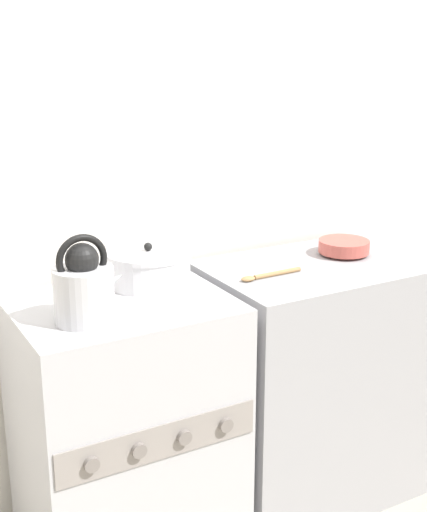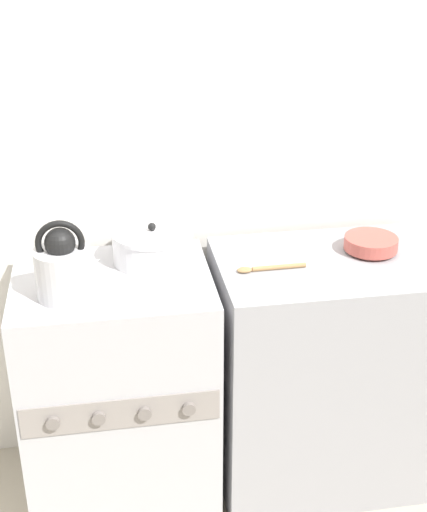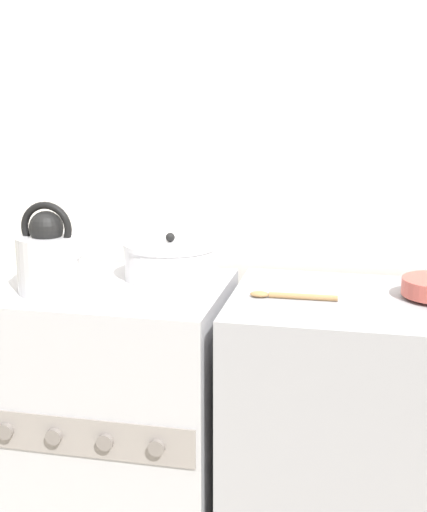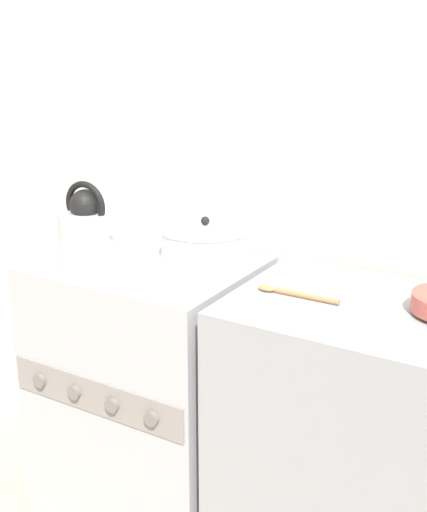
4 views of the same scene
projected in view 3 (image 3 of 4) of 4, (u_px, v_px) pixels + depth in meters
The scene contains 6 objects.
wall_back at pixel (144, 157), 2.32m from camera, with size 7.00×0.06×2.50m.
stove at pixel (116, 429), 2.18m from camera, with size 0.66×0.55×0.91m.
counter at pixel (369, 454), 2.03m from camera, with size 0.79×0.54×0.91m.
kettle at pixel (48, 257), 1.99m from camera, with size 0.21×0.17×0.26m.
cooking_pot at pixel (171, 260), 2.14m from camera, with size 0.28×0.28×0.14m.
wooden_spoon at pixel (287, 296), 1.93m from camera, with size 0.24×0.03×0.02m.
Camera 3 is at (0.71, -1.62, 1.48)m, focal length 50.00 mm.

